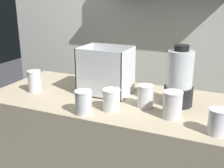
% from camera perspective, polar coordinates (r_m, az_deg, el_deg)
% --- Properties ---
extents(counter, '(1.40, 0.64, 0.90)m').
position_cam_1_polar(counter, '(1.80, -0.00, -16.30)').
color(counter, tan).
rests_on(counter, ground_plane).
extents(back_wall_unit, '(2.60, 0.24, 2.50)m').
position_cam_1_polar(back_wall_unit, '(2.22, 8.26, 12.59)').
color(back_wall_unit, silver).
rests_on(back_wall_unit, ground_plane).
extents(carrot_display_bin, '(0.28, 0.22, 0.27)m').
position_cam_1_polar(carrot_display_bin, '(1.64, -1.32, 1.11)').
color(carrot_display_bin, white).
rests_on(carrot_display_bin, counter).
extents(blender_pitcher, '(0.15, 0.15, 0.32)m').
position_cam_1_polar(blender_pitcher, '(1.48, 13.53, 0.90)').
color(blender_pitcher, black).
rests_on(blender_pitcher, counter).
extents(juice_cup_orange_far_left, '(0.08, 0.08, 0.13)m').
position_cam_1_polar(juice_cup_orange_far_left, '(1.73, -15.44, 0.29)').
color(juice_cup_orange_far_left, white).
rests_on(juice_cup_orange_far_left, counter).
extents(juice_cup_pomegranate_left, '(0.09, 0.09, 0.12)m').
position_cam_1_polar(juice_cup_pomegranate_left, '(1.37, -5.80, -3.96)').
color(juice_cup_pomegranate_left, white).
rests_on(juice_cup_pomegranate_left, counter).
extents(juice_cup_orange_middle, '(0.09, 0.09, 0.11)m').
position_cam_1_polar(juice_cup_orange_middle, '(1.40, -0.10, -3.51)').
color(juice_cup_orange_middle, white).
rests_on(juice_cup_orange_middle, counter).
extents(juice_cup_mango_right, '(0.08, 0.08, 0.12)m').
position_cam_1_polar(juice_cup_mango_right, '(1.45, 6.81, -2.71)').
color(juice_cup_mango_right, white).
rests_on(juice_cup_mango_right, counter).
extents(juice_cup_pomegranate_far_right, '(0.09, 0.09, 0.13)m').
position_cam_1_polar(juice_cup_pomegranate_far_right, '(1.35, 12.15, -4.48)').
color(juice_cup_pomegranate_far_right, white).
rests_on(juice_cup_pomegranate_far_right, counter).
extents(juice_cup_orange_rightmost, '(0.08, 0.08, 0.11)m').
position_cam_1_polar(juice_cup_orange_rightmost, '(1.25, 20.67, -7.37)').
color(juice_cup_orange_rightmost, white).
rests_on(juice_cup_orange_rightmost, counter).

